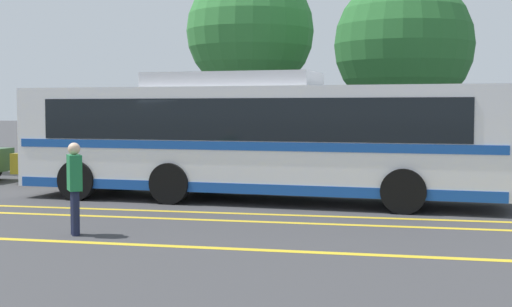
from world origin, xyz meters
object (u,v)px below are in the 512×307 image
object	(u,v)px
parked_car_1	(83,159)
tree_0	(404,45)
tree_1	(250,31)
parked_car_2	(266,162)
pedestrian_0	(75,183)
transit_bus	(255,136)

from	to	relation	value
parked_car_1	tree_0	xyz separation A→B (m)	(9.65, 4.09, 3.68)
tree_0	tree_1	size ratio (longest dim) A/B	0.87
parked_car_2	pedestrian_0	xyz separation A→B (m)	(-1.82, -8.35, 0.20)
transit_bus	tree_0	distance (m)	8.47
transit_bus	tree_0	xyz separation A→B (m)	(3.49, 7.18, 2.81)
tree_0	tree_1	bearing A→B (deg)	155.96
parked_car_1	parked_car_2	bearing A→B (deg)	-88.59
tree_0	tree_1	distance (m)	6.46
parked_car_2	transit_bus	bearing A→B (deg)	6.97
transit_bus	pedestrian_0	xyz separation A→B (m)	(-2.16, -5.43, -0.67)
parked_car_1	tree_0	distance (m)	11.11
parked_car_1	parked_car_2	size ratio (longest dim) A/B	0.96
transit_bus	pedestrian_0	distance (m)	5.88
parked_car_2	tree_1	distance (m)	8.48
pedestrian_0	tree_1	distance (m)	15.83
parked_car_2	pedestrian_0	distance (m)	8.55
transit_bus	tree_1	xyz separation A→B (m)	(-2.35, 9.79, 3.67)
parked_car_1	tree_0	world-z (taller)	tree_0
pedestrian_0	tree_0	bearing A→B (deg)	120.97
transit_bus	parked_car_2	size ratio (longest dim) A/B	2.99
parked_car_2	tree_1	xyz separation A→B (m)	(-2.02, 6.87, 4.53)
parked_car_1	tree_1	world-z (taller)	tree_1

